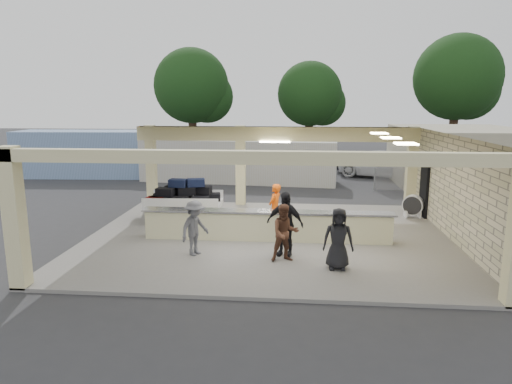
# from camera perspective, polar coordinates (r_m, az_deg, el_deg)

# --- Properties ---
(ground) EXTENTS (120.00, 120.00, 0.00)m
(ground) POSITION_cam_1_polar(r_m,az_deg,el_deg) (15.57, 1.48, -5.80)
(ground) COLOR #2D2D30
(ground) RESTS_ON ground
(pavilion) EXTENTS (12.01, 10.00, 3.55)m
(pavilion) POSITION_cam_1_polar(r_m,az_deg,el_deg) (15.87, 2.42, -0.45)
(pavilion) COLOR slate
(pavilion) RESTS_ON ground
(baggage_counter) EXTENTS (8.20, 0.58, 0.98)m
(baggage_counter) POSITION_cam_1_polar(r_m,az_deg,el_deg) (14.93, 1.37, -4.21)
(baggage_counter) COLOR beige
(baggage_counter) RESTS_ON pavilion
(luggage_cart) EXTENTS (2.84, 1.85, 1.61)m
(luggage_cart) POSITION_cam_1_polar(r_m,az_deg,el_deg) (17.38, -9.04, -0.83)
(luggage_cart) COLOR silver
(luggage_cart) RESTS_ON pavilion
(drum_fan) EXTENTS (0.83, 0.58, 0.88)m
(drum_fan) POSITION_cam_1_polar(r_m,az_deg,el_deg) (18.86, 19.02, -1.59)
(drum_fan) COLOR silver
(drum_fan) RESTS_ON pavilion
(baggage_handler) EXTENTS (0.57, 0.70, 1.69)m
(baggage_handler) POSITION_cam_1_polar(r_m,az_deg,el_deg) (15.79, 2.37, -2.00)
(baggage_handler) COLOR #ED530C
(baggage_handler) RESTS_ON pavilion
(passenger_a) EXTENTS (0.87, 0.54, 1.65)m
(passenger_a) POSITION_cam_1_polar(r_m,az_deg,el_deg) (12.93, 3.65, -5.13)
(passenger_a) COLOR brown
(passenger_a) RESTS_ON pavilion
(passenger_b) EXTENTS (1.20, 0.76, 1.92)m
(passenger_b) POSITION_cam_1_polar(r_m,az_deg,el_deg) (13.36, 3.63, -3.98)
(passenger_b) COLOR black
(passenger_b) RESTS_ON pavilion
(passenger_c) EXTENTS (0.86, 1.10, 1.64)m
(passenger_c) POSITION_cam_1_polar(r_m,az_deg,el_deg) (13.54, -7.66, -4.46)
(passenger_c) COLOR #525358
(passenger_c) RESTS_ON pavilion
(passenger_d) EXTENTS (0.83, 0.35, 1.68)m
(passenger_d) POSITION_cam_1_polar(r_m,az_deg,el_deg) (12.52, 10.24, -5.77)
(passenger_d) COLOR black
(passenger_d) RESTS_ON pavilion
(car_white_a) EXTENTS (6.14, 4.70, 1.59)m
(car_white_a) POSITION_cam_1_polar(r_m,az_deg,el_deg) (28.90, 16.06, 3.33)
(car_white_a) COLOR white
(car_white_a) RESTS_ON ground
(car_white_b) EXTENTS (4.66, 1.77, 1.47)m
(car_white_b) POSITION_cam_1_polar(r_m,az_deg,el_deg) (31.05, 29.10, 2.76)
(car_white_b) COLOR white
(car_white_b) RESTS_ON ground
(car_dark) EXTENTS (4.06, 2.06, 1.29)m
(car_dark) POSITION_cam_1_polar(r_m,az_deg,el_deg) (30.29, 13.73, 3.52)
(car_dark) COLOR black
(car_dark) RESTS_ON ground
(container_white) EXTENTS (11.33, 3.33, 2.42)m
(container_white) POSITION_cam_1_polar(r_m,az_deg,el_deg) (26.20, -2.28, 3.90)
(container_white) COLOR beige
(container_white) RESTS_ON ground
(container_blue) EXTENTS (10.87, 3.13, 2.80)m
(container_blue) POSITION_cam_1_polar(r_m,az_deg,el_deg) (29.56, -18.21, 4.56)
(container_blue) COLOR #7F9CCC
(container_blue) RESTS_ON ground
(fence) EXTENTS (12.06, 0.06, 2.03)m
(fence) POSITION_cam_1_polar(r_m,az_deg,el_deg) (26.14, 27.73, 2.25)
(fence) COLOR gray
(fence) RESTS_ON ground
(tree_left) EXTENTS (6.60, 6.30, 9.00)m
(tree_left) POSITION_cam_1_polar(r_m,az_deg,el_deg) (39.96, -7.54, 12.65)
(tree_left) COLOR #382619
(tree_left) RESTS_ON ground
(tree_mid) EXTENTS (6.00, 5.60, 8.00)m
(tree_mid) POSITION_cam_1_polar(r_m,az_deg,el_deg) (41.04, 7.18, 11.75)
(tree_mid) COLOR #382619
(tree_mid) RESTS_ON ground
(tree_right) EXTENTS (7.20, 7.00, 10.00)m
(tree_right) POSITION_cam_1_polar(r_m,az_deg,el_deg) (42.23, 24.18, 12.56)
(tree_right) COLOR #382619
(tree_right) RESTS_ON ground
(adjacent_building) EXTENTS (6.00, 8.00, 3.20)m
(adjacent_building) POSITION_cam_1_polar(r_m,az_deg,el_deg) (26.46, 24.02, 3.86)
(adjacent_building) COLOR #B3AB8E
(adjacent_building) RESTS_ON ground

